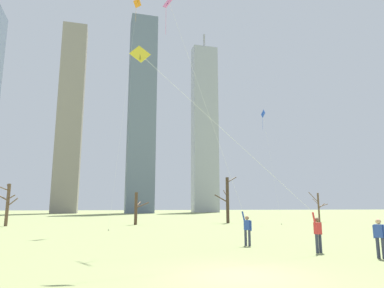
{
  "coord_description": "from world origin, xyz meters",
  "views": [
    {
      "loc": [
        -4.38,
        -10.41,
        2.13
      ],
      "look_at": [
        0.0,
        6.0,
        5.25
      ],
      "focal_mm": 31.97,
      "sensor_mm": 36.0,
      "label": 1
    }
  ],
  "objects": [
    {
      "name": "ground_plane",
      "position": [
        0.0,
        0.0,
        0.0
      ],
      "size": [
        400.0,
        400.0,
        0.0
      ],
      "primitive_type": "plane",
      "color": "#848E56"
    },
    {
      "name": "kite_flyer_midfield_right_yellow",
      "position": [
        4.65,
        4.09,
        1.86
      ],
      "size": [
        9.31,
        0.4,
        9.31
      ],
      "color": "#33384C",
      "rests_on": "ground"
    },
    {
      "name": "kite_flyer_foreground_left_pink",
      "position": [
        2.58,
        8.44,
        4.85
      ],
      "size": [
        4.51,
        4.16,
        16.88
      ],
      "color": "#33384C",
      "rests_on": "ground"
    },
    {
      "name": "bystander_far_off_by_trees",
      "position": [
        7.03,
        1.83,
        0.9
      ],
      "size": [
        0.31,
        0.48,
        1.62
      ],
      "color": "#33384C",
      "rests_on": "ground"
    },
    {
      "name": "distant_kite_low_near_trees_blue",
      "position": [
        16.46,
        30.11,
        13.63
      ],
      "size": [
        0.79,
        3.26,
        15.12
      ],
      "color": "blue",
      "rests_on": "ground"
    },
    {
      "name": "distant_kite_high_overhead_orange",
      "position": [
        -1.48,
        24.8,
        22.9
      ],
      "size": [
        2.74,
        3.26,
        25.33
      ],
      "color": "orange",
      "rests_on": "ground"
    },
    {
      "name": "bare_tree_right_of_center",
      "position": [
        -14.35,
        32.14,
        2.59
      ],
      "size": [
        2.99,
        2.69,
        4.68
      ],
      "color": "brown",
      "rests_on": "ground"
    },
    {
      "name": "bare_tree_leftmost",
      "position": [
        -0.09,
        31.51,
        1.97
      ],
      "size": [
        1.79,
        1.53,
        3.82
      ],
      "color": "#4C3828",
      "rests_on": "ground"
    },
    {
      "name": "bare_tree_rightmost",
      "position": [
        11.97,
        32.66,
        3.13
      ],
      "size": [
        3.55,
        1.47,
        6.2
      ],
      "color": "#423326",
      "rests_on": "ground"
    },
    {
      "name": "bare_tree_left_of_center",
      "position": [
        26.0,
        32.95,
        2.16
      ],
      "size": [
        3.03,
        1.26,
        4.19
      ],
      "color": "brown",
      "rests_on": "ground"
    },
    {
      "name": "skyline_tall_tower",
      "position": [
        -15.31,
        107.7,
        32.18
      ],
      "size": [
        7.97,
        7.14,
        64.35
      ],
      "color": "gray",
      "rests_on": "ground"
    },
    {
      "name": "skyline_slender_spire",
      "position": [
        34.0,
        114.13,
        32.85
      ],
      "size": [
        9.75,
        5.22,
        71.87
      ],
      "color": "#9EA3AD",
      "rests_on": "ground"
    },
    {
      "name": "skyline_wide_slab",
      "position": [
        8.0,
        102.41,
        33.96
      ],
      "size": [
        9.05,
        6.98,
        67.93
      ],
      "color": "slate",
      "rests_on": "ground"
    }
  ]
}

